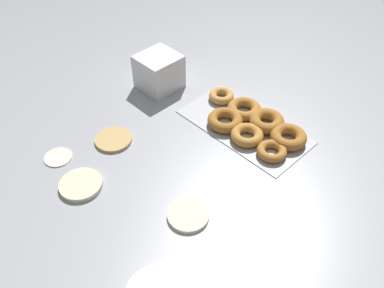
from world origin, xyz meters
The scene contains 7 objects.
ground_plane centered at (0.00, 0.00, 0.00)m, with size 3.00×3.00×0.00m, color #9EA0A5.
pancake_0 centered at (0.09, 0.23, 0.01)m, with size 0.12×0.12×0.01m, color beige.
pancake_1 centered at (-0.19, 0.09, 0.01)m, with size 0.11×0.11×0.01m, color beige.
pancake_2 centered at (0.18, 0.05, 0.01)m, with size 0.11×0.11×0.01m, color tan.
pancake_3 centered at (0.24, 0.22, 0.00)m, with size 0.08×0.08×0.01m, color silver.
donut_tray centered at (-0.07, -0.30, 0.02)m, with size 0.42×0.21×0.04m.
container_stack centered at (0.30, -0.24, 0.06)m, with size 0.13×0.14×0.12m.
Camera 1 is at (-0.65, 0.52, 0.85)m, focal length 38.00 mm.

